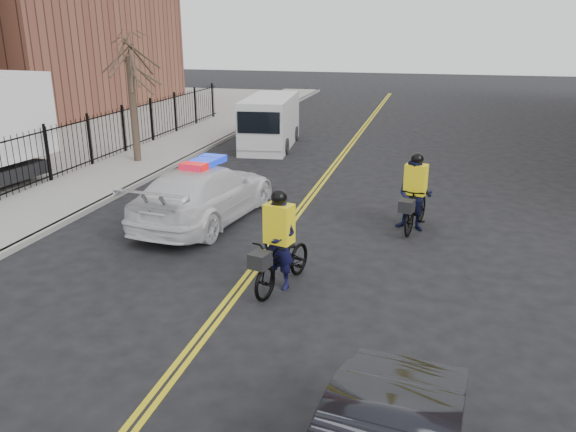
% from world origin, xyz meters
% --- Properties ---
extents(ground, '(120.00, 120.00, 0.00)m').
position_xyz_m(ground, '(0.00, 0.00, 0.00)').
color(ground, black).
rests_on(ground, ground).
extents(center_line_left, '(0.10, 60.00, 0.01)m').
position_xyz_m(center_line_left, '(-0.08, 8.00, 0.01)').
color(center_line_left, gold).
rests_on(center_line_left, ground).
extents(center_line_right, '(0.10, 60.00, 0.01)m').
position_xyz_m(center_line_right, '(0.08, 8.00, 0.01)').
color(center_line_right, gold).
rests_on(center_line_right, ground).
extents(sidewalk, '(3.00, 60.00, 0.15)m').
position_xyz_m(sidewalk, '(-7.50, 8.00, 0.07)').
color(sidewalk, gray).
rests_on(sidewalk, ground).
extents(curb, '(0.20, 60.00, 0.15)m').
position_xyz_m(curb, '(-6.00, 8.00, 0.07)').
color(curb, gray).
rests_on(curb, ground).
extents(iron_fence, '(0.12, 28.00, 2.00)m').
position_xyz_m(iron_fence, '(-9.00, 8.00, 1.00)').
color(iron_fence, black).
rests_on(iron_fence, ground).
extents(street_tree, '(3.20, 3.20, 4.80)m').
position_xyz_m(street_tree, '(-7.60, 10.00, 3.53)').
color(street_tree, '#3A2C22').
rests_on(street_tree, sidewalk).
extents(police_cruiser, '(2.82, 5.69, 1.75)m').
position_xyz_m(police_cruiser, '(-2.34, 4.30, 0.80)').
color(police_cruiser, white).
rests_on(police_cruiser, ground).
extents(cargo_van, '(2.49, 5.50, 2.23)m').
position_xyz_m(cargo_van, '(-3.48, 14.57, 1.09)').
color(cargo_van, silver).
rests_on(cargo_van, ground).
extents(cyclist_near, '(1.26, 2.27, 2.11)m').
position_xyz_m(cyclist_near, '(0.77, 0.70, 0.73)').
color(cyclist_near, black).
rests_on(cyclist_near, ground).
extents(cyclist_far, '(1.07, 2.15, 2.10)m').
position_xyz_m(cyclist_far, '(3.31, 4.98, 0.83)').
color(cyclist_far, black).
rests_on(cyclist_far, ground).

